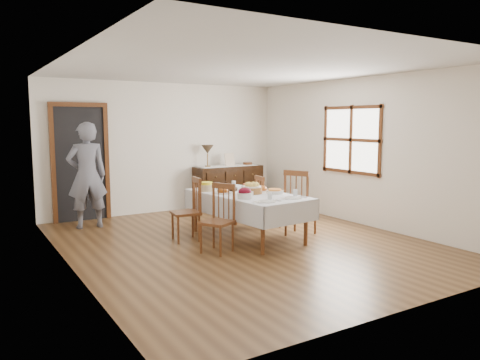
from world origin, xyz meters
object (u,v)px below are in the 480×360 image
chair_right_near (300,202)px  chair_right_far (266,201)px  person (87,172)px  chair_left_far (189,209)px  dining_table (247,199)px  chair_left_near (219,218)px  table_lamp (207,150)px  sideboard (228,186)px

chair_right_near → chair_right_far: bearing=-19.9°
chair_right_near → person: bearing=21.7°
chair_left_far → dining_table: bearing=75.6°
chair_right_far → chair_left_near: bearing=132.8°
chair_left_near → chair_right_far: bearing=94.6°
chair_left_far → table_lamp: bearing=154.4°
sideboard → table_lamp: table_lamp is taller
chair_right_far → sideboard: size_ratio=0.61×
chair_left_near → sideboard: chair_left_near is taller
chair_left_near → chair_right_far: 1.72m
chair_left_near → sideboard: bearing=119.5°
chair_right_near → chair_right_far: size_ratio=1.19×
dining_table → chair_left_near: (-0.76, -0.45, -0.14)m
chair_left_near → person: bearing=177.4°
person → chair_left_near: bearing=118.7°
dining_table → chair_left_near: bearing=-155.2°
dining_table → chair_left_far: (-0.85, 0.36, -0.13)m
chair_left_near → chair_left_far: chair_left_far is taller
sideboard → table_lamp: bearing=176.1°
sideboard → person: 3.13m
chair_left_far → sideboard: (1.94, 2.14, -0.05)m
chair_right_far → chair_right_near: bearing=-162.1°
chair_right_near → person: (-2.76, 2.35, 0.43)m
chair_right_far → table_lamp: table_lamp is taller
chair_left_near → chair_left_far: (-0.09, 0.80, 0.01)m
dining_table → sideboard: (1.10, 2.50, -0.18)m
chair_left_near → chair_left_far: bearing=157.9°
chair_right_near → table_lamp: 2.93m
chair_left_near → table_lamp: 3.37m
table_lamp → chair_left_far: bearing=-123.9°
chair_left_far → chair_right_near: bearing=76.5°
sideboard → person: size_ratio=0.76×
chair_left_near → chair_right_near: size_ratio=0.90×
chair_left_far → table_lamp: 2.73m
chair_left_far → sideboard: 2.89m
chair_left_near → chair_right_far: size_ratio=1.07×
person → table_lamp: 2.64m
chair_right_far → sideboard: chair_right_far is taller
sideboard → chair_right_near: bearing=-96.1°
chair_left_far → person: bearing=-138.3°
chair_right_near → sideboard: size_ratio=0.72×
chair_right_far → chair_left_far: bearing=104.9°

